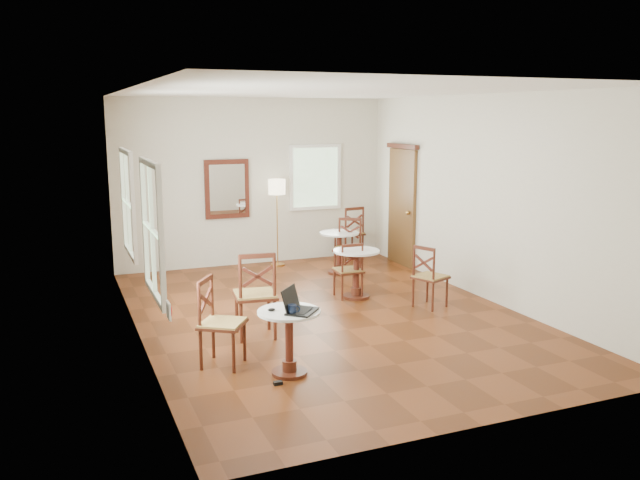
# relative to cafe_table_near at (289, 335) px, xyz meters

# --- Properties ---
(ground) EXTENTS (7.00, 7.00, 0.00)m
(ground) POSITION_rel_cafe_table_near_xyz_m (1.18, 1.74, -0.43)
(ground) COLOR #5E2A10
(ground) RESTS_ON ground
(room_shell) EXTENTS (5.02, 7.02, 3.01)m
(room_shell) POSITION_rel_cafe_table_near_xyz_m (1.12, 2.01, 1.46)
(room_shell) COLOR beige
(room_shell) RESTS_ON ground
(cafe_table_near) EXTENTS (0.66, 0.66, 0.70)m
(cafe_table_near) POSITION_rel_cafe_table_near_xyz_m (0.00, 0.00, 0.00)
(cafe_table_near) COLOR #4B2012
(cafe_table_near) RESTS_ON ground
(cafe_table_mid) EXTENTS (0.69, 0.69, 0.73)m
(cafe_table_mid) POSITION_rel_cafe_table_near_xyz_m (1.92, 2.41, 0.02)
(cafe_table_mid) COLOR #4B2012
(cafe_table_mid) RESTS_ON ground
(cafe_table_back) EXTENTS (0.68, 0.68, 0.72)m
(cafe_table_back) POSITION_rel_cafe_table_near_xyz_m (2.31, 3.93, 0.01)
(cafe_table_back) COLOR #4B2012
(cafe_table_back) RESTS_ON ground
(chair_near_a) EXTENTS (0.56, 0.56, 1.09)m
(chair_near_a) POSITION_rel_cafe_table_near_xyz_m (0.02, 1.28, 0.11)
(chair_near_a) COLOR #4B2012
(chair_near_a) RESTS_ON ground
(chair_near_b) EXTENTS (0.63, 0.63, 0.98)m
(chair_near_b) POSITION_rel_cafe_table_near_xyz_m (-0.61, 0.53, 0.05)
(chair_near_b) COLOR #4B2012
(chair_near_b) RESTS_ON ground
(chair_mid_a) EXTENTS (0.40, 0.40, 0.84)m
(chair_mid_a) POSITION_rel_cafe_table_near_xyz_m (1.82, 2.47, -0.01)
(chair_mid_a) COLOR #4B2012
(chair_mid_a) RESTS_ON ground
(chair_mid_b) EXTENTS (0.54, 0.54, 0.90)m
(chair_mid_b) POSITION_rel_cafe_table_near_xyz_m (2.67, 1.57, 0.01)
(chair_mid_b) COLOR #4B2012
(chair_mid_b) RESTS_ON ground
(chair_back_a) EXTENTS (0.52, 0.52, 1.01)m
(chair_back_a) POSITION_rel_cafe_table_near_xyz_m (2.96, 4.90, 0.07)
(chair_back_a) COLOR #4B2012
(chair_back_a) RESTS_ON ground
(chair_back_b) EXTENTS (0.63, 0.63, 0.97)m
(chair_back_b) POSITION_rel_cafe_table_near_xyz_m (2.39, 3.73, 0.05)
(chair_back_b) COLOR #4B2012
(chair_back_b) RESTS_ON ground
(floor_lamp) EXTENTS (0.31, 0.31, 1.57)m
(floor_lamp) POSITION_rel_cafe_table_near_xyz_m (1.51, 4.89, 0.90)
(floor_lamp) COLOR #BF8C3F
(floor_lamp) RESTS_ON ground
(laptop) EXTENTS (0.45, 0.45, 0.25)m
(laptop) POSITION_rel_cafe_table_near_xyz_m (0.06, -0.08, 0.33)
(laptop) COLOR black
(laptop) RESTS_ON cafe_table_near
(mouse) EXTENTS (0.10, 0.08, 0.03)m
(mouse) POSITION_rel_cafe_table_near_xyz_m (-0.18, 0.05, 0.28)
(mouse) COLOR black
(mouse) RESTS_ON cafe_table_near
(navy_mug) EXTENTS (0.13, 0.09, 0.10)m
(navy_mug) POSITION_rel_cafe_table_near_xyz_m (-0.01, -0.14, 0.32)
(navy_mug) COLOR #101B38
(navy_mug) RESTS_ON cafe_table_near
(water_glass) EXTENTS (0.07, 0.07, 0.11)m
(water_glass) POSITION_rel_cafe_table_near_xyz_m (0.12, 0.10, 0.32)
(water_glass) COLOR white
(water_glass) RESTS_ON cafe_table_near
(power_adapter) EXTENTS (0.09, 0.05, 0.04)m
(power_adapter) POSITION_rel_cafe_table_near_xyz_m (-0.20, -0.22, -0.42)
(power_adapter) COLOR black
(power_adapter) RESTS_ON ground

